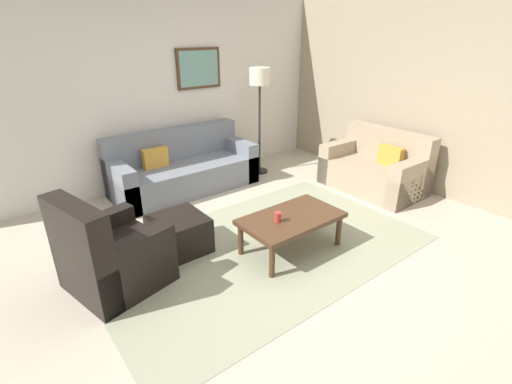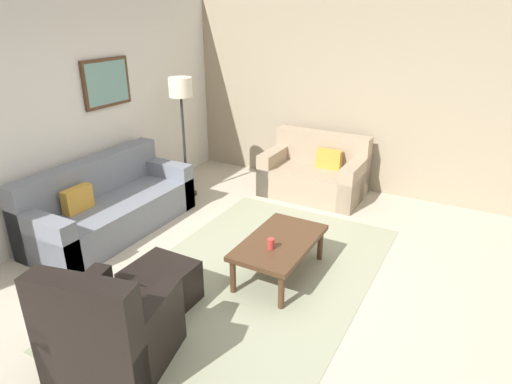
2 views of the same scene
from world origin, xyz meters
name	(u,v)px [view 1 (image 1 of 2)]	position (x,y,z in m)	size (l,w,h in m)	color
ground_plane	(262,248)	(0.00, 0.00, 0.00)	(8.00, 8.00, 0.00)	#B2A893
rear_partition	(153,92)	(0.00, 2.60, 1.40)	(6.00, 0.12, 2.80)	silver
stone_feature_panel	(427,94)	(3.00, 0.00, 1.40)	(0.12, 5.20, 2.80)	gray
area_rug	(262,247)	(0.00, 0.00, 0.00)	(3.58, 2.22, 0.01)	gray
couch_main	(182,169)	(0.12, 2.11, 0.30)	(2.14, 0.88, 0.88)	slate
couch_loveseat	(377,169)	(2.45, 0.28, 0.30)	(0.88, 1.43, 0.88)	gray
armchair_leather	(109,259)	(-1.55, 0.34, 0.31)	(0.96, 0.96, 0.95)	black
ottoman	(179,234)	(-0.74, 0.53, 0.20)	(0.56, 0.56, 0.40)	black
coffee_table	(291,221)	(0.23, -0.21, 0.36)	(1.10, 0.64, 0.41)	#472D1C
cup	(278,217)	(0.03, -0.21, 0.46)	(0.07, 0.07, 0.11)	#B2332D
lamp_standing	(260,88)	(1.48, 1.92, 1.41)	(0.32, 0.32, 1.71)	black
framed_artwork	(199,68)	(0.75, 2.51, 1.69)	(0.74, 0.04, 0.60)	#472D1C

